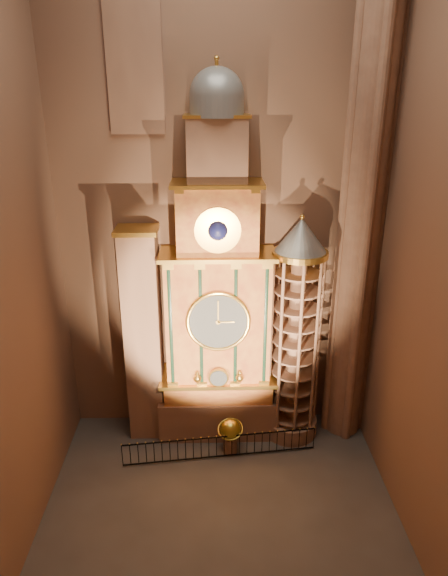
{
  "coord_description": "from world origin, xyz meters",
  "views": [
    {
      "loc": [
        -0.28,
        -15.97,
        15.75
      ],
      "look_at": [
        0.22,
        3.0,
        8.24
      ],
      "focal_mm": 32.0,
      "sensor_mm": 36.0,
      "label": 1
    }
  ],
  "objects_px": {
    "celestial_globe": "(230,433)",
    "stair_turret": "(295,335)",
    "portrait_tower": "(143,336)",
    "iron_railing": "(220,447)",
    "astronomical_clock": "(218,304)"
  },
  "relations": [
    {
      "from": "celestial_globe",
      "to": "stair_turret",
      "type": "bearing_deg",
      "value": 25.14
    },
    {
      "from": "portrait_tower",
      "to": "celestial_globe",
      "type": "height_order",
      "value": "portrait_tower"
    },
    {
      "from": "iron_railing",
      "to": "stair_turret",
      "type": "bearing_deg",
      "value": 28.33
    },
    {
      "from": "astronomical_clock",
      "to": "portrait_tower",
      "type": "distance_m",
      "value": 3.73
    },
    {
      "from": "stair_turret",
      "to": "iron_railing",
      "type": "height_order",
      "value": "stair_turret"
    },
    {
      "from": "astronomical_clock",
      "to": "portrait_tower",
      "type": "xyz_separation_m",
      "value": [
        -3.4,
        0.02,
        -1.53
      ]
    },
    {
      "from": "astronomical_clock",
      "to": "iron_railing",
      "type": "xyz_separation_m",
      "value": [
        0.06,
        -2.12,
        -6.07
      ]
    },
    {
      "from": "stair_turret",
      "to": "celestial_globe",
      "type": "bearing_deg",
      "value": -154.86
    },
    {
      "from": "celestial_globe",
      "to": "iron_railing",
      "type": "bearing_deg",
      "value": -135.26
    },
    {
      "from": "celestial_globe",
      "to": "iron_railing",
      "type": "height_order",
      "value": "celestial_globe"
    },
    {
      "from": "astronomical_clock",
      "to": "stair_turret",
      "type": "distance_m",
      "value": 3.78
    },
    {
      "from": "iron_railing",
      "to": "astronomical_clock",
      "type": "bearing_deg",
      "value": 91.51
    },
    {
      "from": "astronomical_clock",
      "to": "iron_railing",
      "type": "height_order",
      "value": "astronomical_clock"
    },
    {
      "from": "portrait_tower",
      "to": "astronomical_clock",
      "type": "bearing_deg",
      "value": -0.29
    },
    {
      "from": "portrait_tower",
      "to": "iron_railing",
      "type": "bearing_deg",
      "value": -31.74
    }
  ]
}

